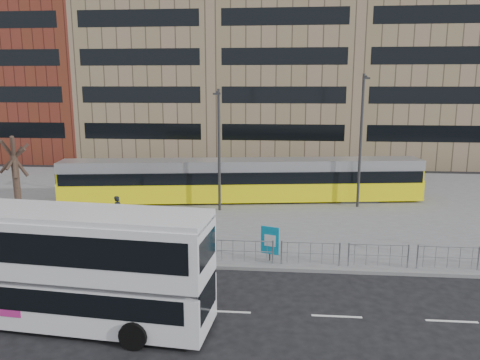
# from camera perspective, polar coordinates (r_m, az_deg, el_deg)

# --- Properties ---
(ground) EXTENTS (120.00, 120.00, 0.00)m
(ground) POSITION_cam_1_polar(r_m,az_deg,el_deg) (21.70, -5.76, -10.64)
(ground) COLOR black
(ground) RESTS_ON ground
(plaza) EXTENTS (64.00, 24.00, 0.15)m
(plaza) POSITION_cam_1_polar(r_m,az_deg,el_deg) (32.97, -1.87, -2.67)
(plaza) COLOR slate
(plaza) RESTS_ON ground
(kerb) EXTENTS (64.00, 0.25, 0.17)m
(kerb) POSITION_cam_1_polar(r_m,az_deg,el_deg) (21.72, -5.74, -10.40)
(kerb) COLOR gray
(kerb) RESTS_ON ground
(building_row) EXTENTS (70.40, 18.40, 31.20)m
(building_row) POSITION_cam_1_polar(r_m,az_deg,el_deg) (54.25, 2.70, 16.55)
(building_row) COLOR maroon
(building_row) RESTS_ON ground
(pedestrian_barrier) EXTENTS (32.07, 0.07, 1.10)m
(pedestrian_barrier) POSITION_cam_1_polar(r_m,az_deg,el_deg) (21.54, -0.28, -7.95)
(pedestrian_barrier) COLOR #93969B
(pedestrian_barrier) RESTS_ON plaza
(road_markings) EXTENTS (62.00, 0.12, 0.01)m
(road_markings) POSITION_cam_1_polar(r_m,az_deg,el_deg) (17.95, -4.98, -15.56)
(road_markings) COLOR white
(road_markings) RESTS_ON ground
(double_decker_bus) EXTENTS (10.35, 3.30, 4.07)m
(double_decker_bus) POSITION_cam_1_polar(r_m,az_deg,el_deg) (17.28, -20.74, -9.45)
(double_decker_bus) COLOR white
(double_decker_bus) RESTS_ON ground
(tram) EXTENTS (25.04, 5.77, 2.94)m
(tram) POSITION_cam_1_polar(r_m,az_deg,el_deg) (32.58, 0.32, -0.04)
(tram) COLOR #FFF30D
(tram) RESTS_ON plaza
(ad_panel) EXTENTS (0.85, 0.34, 1.63)m
(ad_panel) POSITION_cam_1_polar(r_m,az_deg,el_deg) (21.77, 3.67, -7.41)
(ad_panel) COLOR #2D2D30
(ad_panel) RESTS_ON plaza
(pedestrian) EXTENTS (0.56, 0.72, 1.76)m
(pedestrian) POSITION_cam_1_polar(r_m,az_deg,el_deg) (27.89, -14.62, -3.67)
(pedestrian) COLOR black
(pedestrian) RESTS_ON plaza
(lamp_post_west) EXTENTS (0.45, 1.04, 7.78)m
(lamp_post_west) POSITION_cam_1_polar(r_m,az_deg,el_deg) (29.70, -2.58, 4.26)
(lamp_post_west) COLOR #2D2D30
(lamp_post_west) RESTS_ON plaza
(lamp_post_east) EXTENTS (0.45, 1.04, 8.71)m
(lamp_post_east) POSITION_cam_1_polar(r_m,az_deg,el_deg) (31.46, 14.54, 5.18)
(lamp_post_east) COLOR #2D2D30
(lamp_post_east) RESTS_ON plaza
(bare_tree) EXTENTS (4.75, 4.75, 7.13)m
(bare_tree) POSITION_cam_1_polar(r_m,az_deg,el_deg) (33.30, -26.07, 5.12)
(bare_tree) COLOR #2E1F1A
(bare_tree) RESTS_ON plaza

